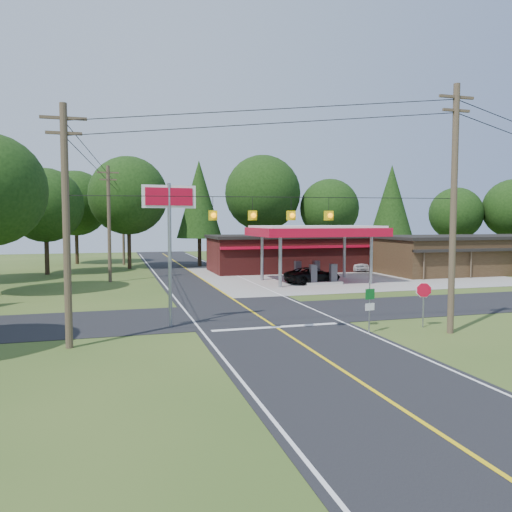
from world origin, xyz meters
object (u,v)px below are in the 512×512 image
object	(u,v)px
gas_canopy	(315,233)
sedan_car	(356,264)
suv_car	(313,275)
octagonal_stop_sign	(424,294)
big_stop_sign	(169,220)

from	to	relation	value
gas_canopy	sedan_car	xyz separation A→B (m)	(8.00, 8.00, -3.53)
sedan_car	suv_car	bearing A→B (deg)	-127.43
sedan_car	octagonal_stop_sign	xyz separation A→B (m)	(-10.00, -26.58, 0.95)
big_stop_sign	suv_car	bearing A→B (deg)	46.55
gas_canopy	octagonal_stop_sign	xyz separation A→B (m)	(-2.00, -18.58, -2.59)
sedan_car	big_stop_sign	distance (m)	32.16
big_stop_sign	octagonal_stop_sign	xyz separation A→B (m)	(12.00, -3.57, -3.63)
sedan_car	octagonal_stop_sign	size ratio (longest dim) A/B	1.90
big_stop_sign	sedan_car	bearing A→B (deg)	46.29
gas_canopy	suv_car	distance (m)	3.70
suv_car	big_stop_sign	size ratio (longest dim) A/B	0.69
big_stop_sign	octagonal_stop_sign	size ratio (longest dim) A/B	3.14
suv_car	sedan_car	size ratio (longest dim) A/B	1.13
gas_canopy	big_stop_sign	size ratio (longest dim) A/B	1.49
sedan_car	big_stop_sign	xyz separation A→B (m)	(-22.00, -23.01, 4.58)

